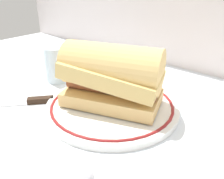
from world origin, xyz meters
The scene contains 5 objects.
ground_plane centered at (0.00, 0.00, 0.00)m, with size 1.50×1.50×0.00m, color silver.
plate centered at (-0.02, 0.02, 0.01)m, with size 0.27×0.27×0.01m.
sausage_sandwich centered at (-0.02, 0.02, 0.08)m, with size 0.22×0.16×0.12m.
drinking_glass centered at (-0.23, 0.04, 0.04)m, with size 0.06×0.06×0.09m.
butter_knife centered at (-0.18, -0.08, 0.00)m, with size 0.11×0.12×0.01m.
Camera 1 is at (0.26, -0.30, 0.25)m, focal length 38.35 mm.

